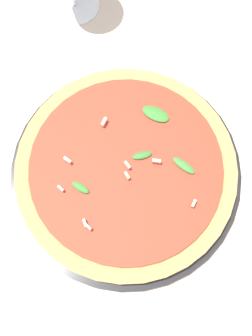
% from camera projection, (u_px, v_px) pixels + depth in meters
% --- Properties ---
extents(ground_plane, '(6.00, 6.00, 0.00)m').
position_uv_depth(ground_plane, '(118.00, 169.00, 0.61)').
color(ground_plane, beige).
extents(pizza_arugula_main, '(0.35, 0.35, 0.05)m').
position_uv_depth(pizza_arugula_main, '(126.00, 170.00, 0.59)').
color(pizza_arugula_main, black).
rests_on(pizza_arugula_main, ground_plane).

